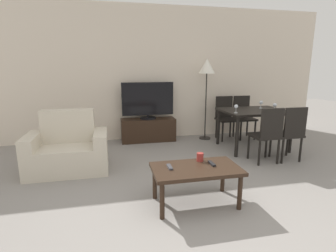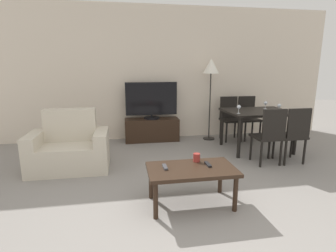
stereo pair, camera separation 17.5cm
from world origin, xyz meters
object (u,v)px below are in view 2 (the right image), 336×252
Objects in this scene: tv_stand at (152,130)px; wine_glass_right at (279,106)px; tv at (151,101)px; dining_chair_far_left at (230,116)px; dining_chair_far at (248,116)px; cup_white_near at (197,157)px; wine_glass_center at (239,107)px; remote_secondary at (208,164)px; coffee_table at (191,172)px; floor_lamp at (211,70)px; remote_primary at (165,167)px; dining_chair_near at (270,134)px; dining_chair_near_right at (293,133)px; wine_glass_left at (266,103)px; dining_table at (258,116)px; armchair at (70,149)px.

tv_stand is 2.45m from wine_glass_right.
tv is 1.66m from dining_chair_far_left.
dining_chair_far reaches higher than wine_glass_right.
cup_white_near is 1.76m from wine_glass_center.
dining_chair_far is 2.97m from remote_secondary.
tv_stand is 1.15× the size of coffee_table.
cup_white_near is (0.24, -2.48, 0.24)m from tv_stand.
floor_lamp reaches higher than tv.
dining_chair_near is at bearing 27.68° from remote_primary.
dining_chair_near_right is (2.02, -1.68, -0.34)m from tv.
dining_chair_far reaches higher than wine_glass_center.
cup_white_near is at bearing -84.42° from tv_stand.
dining_chair_near is 0.68m from wine_glass_center.
wine_glass_center is at bearing -124.57° from dining_chair_far.
wine_glass_left is at bearing 47.07° from remote_secondary.
dining_chair_far is (0.40, 1.52, 0.00)m from dining_chair_near.
dining_chair_near_right is at bearing 27.33° from coffee_table.
dining_chair_near_right is 2.36m from remote_primary.
dining_table is 12.03× the size of cup_white_near.
dining_chair_far_left is at bearing 74.26° from wine_glass_center.
coffee_table is at bearing -87.08° from tv_stand.
tv reaches higher than wine_glass_left.
coffee_table is 1.06× the size of dining_chair_far_left.
armchair is 3.21m from dining_chair_far_left.
wine_glass_left reaches higher than remote_secondary.
floor_lamp is 2.74m from cup_white_near.
dining_chair_near reaches higher than wine_glass_left.
dining_chair_far_left is 0.54× the size of floor_lamp.
dining_chair_near is at bearing -46.02° from tv.
wine_glass_left is at bearing 44.63° from coffee_table.
dining_chair_near reaches higher than armchair.
dining_chair_near_right reaches higher than cup_white_near.
floor_lamp is 1.24m from wine_glass_left.
remote_primary is at bearing -140.03° from wine_glass_left.
cup_white_near is (-1.58, -1.55, -0.16)m from dining_table.
cup_white_near is 0.65× the size of wine_glass_center.
cup_white_near is 2.51m from wine_glass_left.
wine_glass_center reaches higher than remote_primary.
dining_chair_far_left is 3.01m from remote_primary.
tv is at bearing 95.58° from cup_white_near.
tv_stand is at bearing 153.11° from dining_table.
tv_stand is at bearing 90.00° from tv.
armchair is at bearing -136.00° from tv_stand.
dining_chair_far is 6.11× the size of wine_glass_left.
dining_chair_far is 6.11× the size of wine_glass_center.
dining_table is at bearing -26.89° from tv_stand.
dining_chair_far reaches higher than dining_table.
cup_white_near is at bearing -136.57° from wine_glass_left.
coffee_table is at bearing -112.52° from floor_lamp.
dining_chair_far_left is 5.94× the size of remote_primary.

